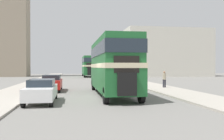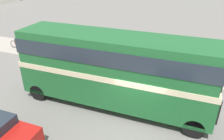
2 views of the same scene
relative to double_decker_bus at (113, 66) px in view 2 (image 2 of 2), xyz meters
name	(u,v)px [view 2 (image 2 of 2)]	position (x,y,z in m)	size (l,w,h in m)	color
ground_plane	(138,122)	(-1.03, -1.79, -2.53)	(120.00, 120.00, 0.00)	slate
sidewalk_right	(160,69)	(5.72, -1.79, -2.47)	(3.50, 120.00, 0.12)	#A8A093
double_decker_bus	(113,66)	(0.00, 0.00, 0.00)	(2.49, 10.91, 4.26)	#1E602D
pedestrian_walking	(85,44)	(6.16, 4.95, -1.47)	(0.33, 0.33, 1.65)	#282833
bicycle_on_pavement	(18,45)	(5.24, 11.68, -2.04)	(0.05, 1.76, 0.78)	black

